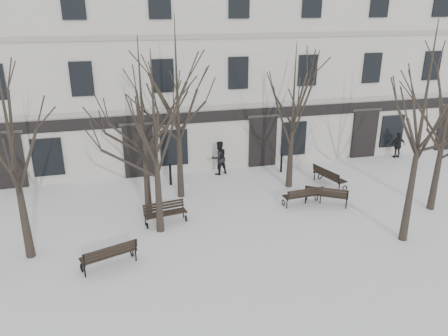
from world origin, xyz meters
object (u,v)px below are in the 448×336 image
object	(u,v)px
tree_2	(423,111)
bench_3	(165,212)
bench_1	(109,254)
bench_2	(326,195)
tree_0	(8,128)
bench_5	(329,176)
tree_1	(154,123)
bench_4	(303,195)

from	to	relation	value
tree_2	bench_3	size ratio (longest dim) A/B	4.49
bench_1	bench_2	world-z (taller)	bench_1
tree_0	bench_5	size ratio (longest dim) A/B	3.88
bench_1	tree_1	bearing A→B (deg)	-151.23
bench_2	tree_2	bearing A→B (deg)	144.51
bench_4	bench_2	bearing A→B (deg)	160.80
tree_0	bench_4	size ratio (longest dim) A/B	4.23
tree_2	bench_5	size ratio (longest dim) A/B	4.08
bench_1	bench_4	distance (m)	9.33
tree_1	bench_2	bearing A→B (deg)	4.27
tree_0	tree_1	xyz separation A→B (m)	(4.93, 0.80, -0.37)
tree_0	bench_1	distance (m)	5.49
tree_0	bench_1	xyz separation A→B (m)	(2.88, -1.47, -4.44)
tree_0	tree_1	world-z (taller)	tree_0
tree_1	bench_2	size ratio (longest dim) A/B	3.67
tree_1	tree_2	xyz separation A→B (m)	(9.36, -3.08, 0.64)
tree_1	bench_4	distance (m)	7.94
bench_4	tree_1	bearing A→B (deg)	2.94
tree_2	bench_4	distance (m)	6.70
bench_3	tree_1	bearing A→B (deg)	-122.42
bench_3	tree_2	bearing A→B (deg)	-31.43
tree_1	tree_2	size ratio (longest dim) A/B	0.88
bench_4	bench_5	bearing A→B (deg)	-145.21
tree_0	bench_5	world-z (taller)	tree_0
tree_1	tree_2	bearing A→B (deg)	-18.19
bench_1	bench_3	size ratio (longest dim) A/B	1.11
tree_0	bench_4	distance (m)	12.61
tree_1	bench_1	size ratio (longest dim) A/B	3.56
tree_2	bench_5	bearing A→B (deg)	93.87
bench_1	bench_3	distance (m)	3.75
tree_2	bench_1	bearing A→B (deg)	175.94
bench_2	bench_5	distance (m)	2.39
tree_1	bench_5	distance (m)	10.21
tree_2	bench_2	world-z (taller)	tree_2
tree_2	bench_5	xyz separation A→B (m)	(-0.39, 5.75, -4.72)
bench_5	bench_2	bearing A→B (deg)	135.21
tree_2	bench_3	world-z (taller)	tree_2
bench_3	bench_4	size ratio (longest dim) A/B	0.99
bench_4	bench_5	distance (m)	2.87
tree_0	bench_5	bearing A→B (deg)	14.02
bench_2	bench_3	xyz separation A→B (m)	(-7.51, 0.09, -0.04)
tree_1	tree_0	bearing A→B (deg)	-170.79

